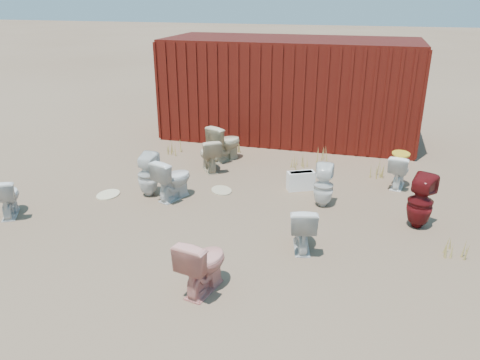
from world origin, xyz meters
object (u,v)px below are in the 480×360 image
(toilet_front_e, at_px, (302,227))
(toilet_back_e, at_px, (324,186))
(toilet_back_beige_right, at_px, (225,143))
(toilet_front_c, at_px, (173,179))
(toilet_front_pink, at_px, (203,264))
(toilet_back_beige_left, at_px, (209,155))
(toilet_back_yellowlid, at_px, (399,171))
(toilet_front_a, at_px, (7,197))
(toilet_front_maroon, at_px, (420,202))
(loose_tank, at_px, (301,181))
(toilet_back_a, at_px, (148,175))
(shipping_container, at_px, (290,89))

(toilet_front_e, bearing_deg, toilet_back_e, -107.52)
(toilet_back_beige_right, bearing_deg, toilet_front_c, 111.09)
(toilet_front_pink, height_order, toilet_front_c, toilet_front_pink)
(toilet_back_beige_left, relative_size, toilet_back_yellowlid, 1.06)
(toilet_front_c, xyz_separation_m, toilet_front_e, (2.45, -1.15, -0.03))
(toilet_front_e, bearing_deg, toilet_back_beige_right, -69.59)
(toilet_front_pink, bearing_deg, toilet_back_e, -99.30)
(toilet_front_a, xyz_separation_m, toilet_back_beige_right, (2.60, 3.57, 0.07))
(toilet_front_e, bearing_deg, toilet_back_yellowlid, -129.36)
(toilet_back_beige_left, bearing_deg, toilet_front_e, 97.44)
(toilet_front_maroon, height_order, toilet_back_beige_right, toilet_front_maroon)
(toilet_front_maroon, xyz_separation_m, toilet_back_e, (-1.51, 0.39, -0.06))
(toilet_front_c, relative_size, toilet_back_yellowlid, 1.15)
(toilet_front_pink, bearing_deg, toilet_front_a, -4.01)
(loose_tank, bearing_deg, toilet_front_pink, -127.70)
(toilet_back_beige_left, bearing_deg, toilet_back_yellowlid, 148.36)
(toilet_back_a, relative_size, toilet_back_e, 1.06)
(toilet_back_beige_right, bearing_deg, toilet_back_yellowlid, -161.31)
(toilet_front_pink, height_order, toilet_back_beige_right, toilet_back_beige_right)
(toilet_front_c, xyz_separation_m, loose_tank, (2.11, 0.99, -0.19))
(toilet_front_e, distance_m, toilet_back_a, 3.15)
(toilet_front_a, xyz_separation_m, toilet_back_a, (1.85, 1.36, 0.07))
(toilet_front_maroon, relative_size, toilet_back_e, 1.15)
(toilet_front_pink, relative_size, loose_tank, 1.48)
(toilet_front_c, relative_size, toilet_back_beige_right, 0.94)
(shipping_container, distance_m, toilet_front_e, 5.76)
(toilet_front_a, xyz_separation_m, toilet_front_pink, (3.77, -1.11, 0.04))
(toilet_back_beige_right, relative_size, toilet_back_e, 1.06)
(toilet_front_a, distance_m, toilet_back_yellowlid, 6.86)
(toilet_back_e, distance_m, loose_tank, 0.79)
(shipping_container, distance_m, toilet_back_beige_right, 2.56)
(toilet_front_e, relative_size, loose_tank, 1.35)
(toilet_front_pink, bearing_deg, toilet_back_beige_left, -59.58)
(toilet_back_e, bearing_deg, toilet_front_pink, 64.99)
(toilet_front_c, bearing_deg, toilet_front_e, 176.40)
(toilet_front_e, bearing_deg, toilet_front_maroon, -157.74)
(toilet_front_a, bearing_deg, toilet_back_yellowlid, 175.37)
(toilet_front_pink, xyz_separation_m, toilet_front_maroon, (2.65, 2.47, 0.06))
(toilet_front_maroon, bearing_deg, toilet_front_e, 58.16)
(shipping_container, bearing_deg, toilet_back_e, -71.99)
(toilet_back_beige_right, relative_size, loose_tank, 1.57)
(toilet_front_c, height_order, toilet_back_beige_left, toilet_front_c)
(shipping_container, relative_size, toilet_front_e, 8.87)
(shipping_container, height_order, toilet_front_pink, shipping_container)
(shipping_container, distance_m, toilet_front_maroon, 5.31)
(toilet_back_a, distance_m, loose_tank, 2.79)
(toilet_back_a, bearing_deg, toilet_front_c, -177.23)
(toilet_back_a, xyz_separation_m, toilet_back_e, (3.07, 0.39, -0.02))
(toilet_back_beige_right, bearing_deg, toilet_back_a, 99.28)
(toilet_front_c, xyz_separation_m, toilet_front_maroon, (4.09, -0.01, 0.06))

